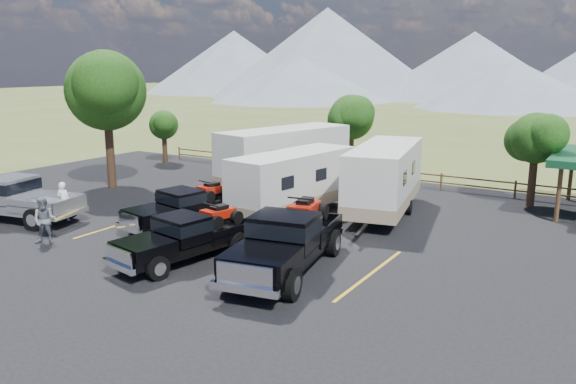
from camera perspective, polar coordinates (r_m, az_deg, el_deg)
The scene contains 18 objects.
ground at distance 19.61m, azimuth -13.09°, elevation -8.48°, with size 320.00×320.00×0.00m, color #465725.
asphalt_lot at distance 21.68m, azimuth -7.49°, elevation -6.12°, with size 44.00×34.00×0.04m, color black.
stall_lines at distance 22.41m, azimuth -5.87°, elevation -5.38°, with size 12.12×5.50×0.01m.
tree_big_nw at distance 33.71m, azimuth -18.04°, elevation 9.76°, with size 5.54×5.18×7.84m.
tree_ne_a at distance 30.30m, azimuth 23.86°, elevation 5.01°, with size 3.11×2.92×4.76m.
tree_north at distance 35.37m, azimuth 6.42°, elevation 7.54°, with size 3.46×3.24×5.25m.
tree_nw_small at distance 41.89m, azimuth -12.53°, elevation 6.67°, with size 2.59×2.43×3.85m.
rail_fence at distance 33.81m, azimuth 12.07°, elevation 1.57°, with size 36.12×0.12×1.00m.
mountain_range at distance 120.57m, azimuth 22.47°, elevation 12.20°, with size 209.00×71.00×20.00m.
rig_left at distance 24.98m, azimuth -10.37°, elevation -1.47°, with size 2.84×5.86×1.88m.
rig_center at distance 20.74m, azimuth -10.16°, elevation -4.39°, with size 2.77×5.88×1.89m.
rig_right at distance 19.31m, azimuth -0.09°, elevation -4.87°, with size 3.44×7.15×2.29m.
trailer_left at distance 31.47m, azimuth -0.35°, elevation 3.41°, with size 4.47×10.18×3.54m.
trailer_center at distance 26.21m, azimuth 0.50°, elevation 0.92°, with size 3.16×8.74×3.02m.
trailer_right at distance 26.90m, azimuth 9.78°, elevation 1.35°, with size 3.96×9.52×3.30m.
pickup_silver at distance 28.49m, azimuth -26.07°, elevation -0.55°, with size 6.95×3.40×2.00m.
person_a at distance 27.59m, azimuth -21.82°, elevation -0.86°, with size 0.65×0.43×1.79m, color white.
person_b at distance 24.25m, azimuth -23.48°, elevation -2.67°, with size 0.92×0.71×1.89m, color slate.
Camera 1 is at (13.12, -12.79, 6.98)m, focal length 35.00 mm.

